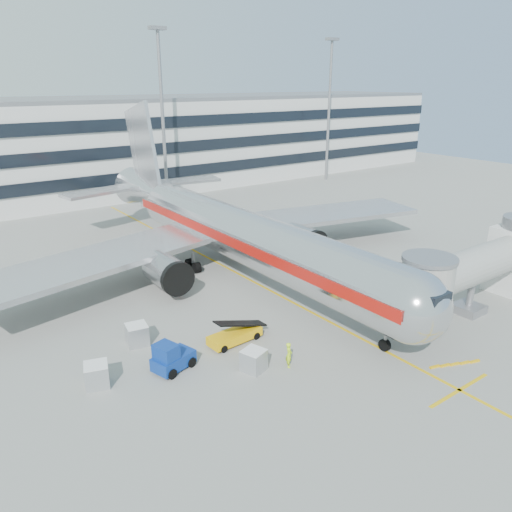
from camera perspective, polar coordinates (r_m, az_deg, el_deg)
ground at (r=42.30m, az=6.11°, el=-6.28°), size 180.00×180.00×0.00m
lead_in_line at (r=49.48m, az=-1.65°, el=-2.24°), size 0.25×70.00×0.01m
stop_bar at (r=34.68m, az=22.24°, el=-14.00°), size 6.00×0.25×0.01m
main_jet at (r=49.44m, az=-2.83°, el=2.92°), size 50.95×48.70×16.06m
jet_bridge at (r=45.39m, az=24.79°, el=-0.93°), size 17.80×4.50×7.00m
terminal at (r=90.34m, az=-19.63°, el=11.69°), size 150.00×24.25×15.60m
light_mast_centre at (r=77.83m, az=-10.70°, el=16.62°), size 2.40×1.20×25.45m
light_mast_east at (r=97.58m, az=8.39°, el=17.26°), size 2.40×1.20×25.45m
belt_loader at (r=37.16m, az=-2.46°, el=-9.01°), size 4.39×1.79×2.08m
baggage_tug at (r=34.17m, az=-9.67°, el=-11.43°), size 3.12×2.42×2.09m
cargo_container_left at (r=33.77m, az=-17.75°, el=-12.83°), size 1.81×1.81×1.54m
cargo_container_right at (r=37.78m, az=-13.43°, el=-8.73°), size 1.70×1.70×1.56m
cargo_container_front at (r=33.80m, az=-0.27°, el=-11.82°), size 1.76×1.76×1.48m
ramp_worker at (r=34.19m, az=3.78°, el=-11.19°), size 0.72×0.77×1.77m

